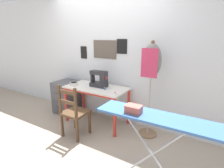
% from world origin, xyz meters
% --- Properties ---
extents(ground_plane, '(14.00, 14.00, 0.00)m').
position_xyz_m(ground_plane, '(0.00, 0.00, 0.00)').
color(ground_plane, tan).
extents(wall_back, '(10.00, 0.07, 2.55)m').
position_xyz_m(wall_back, '(-0.00, 0.68, 1.28)').
color(wall_back, silver).
rests_on(wall_back, ground_plane).
extents(sewing_table, '(1.20, 0.61, 0.74)m').
position_xyz_m(sewing_table, '(0.00, 0.29, 0.65)').
color(sewing_table, silver).
rests_on(sewing_table, ground_plane).
extents(sewing_machine, '(0.34, 0.18, 0.33)m').
position_xyz_m(sewing_machine, '(0.05, 0.35, 0.88)').
color(sewing_machine, '#28282D').
rests_on(sewing_machine, sewing_table).
extents(fabric_bowl, '(0.15, 0.15, 0.06)m').
position_xyz_m(fabric_bowl, '(-0.46, 0.19, 0.77)').
color(fabric_bowl, silver).
rests_on(fabric_bowl, sewing_table).
extents(scissors, '(0.12, 0.11, 0.01)m').
position_xyz_m(scissors, '(0.50, 0.17, 0.74)').
color(scissors, silver).
rests_on(scissors, sewing_table).
extents(thread_spool_near_machine, '(0.04, 0.04, 0.04)m').
position_xyz_m(thread_spool_near_machine, '(0.23, 0.25, 0.76)').
color(thread_spool_near_machine, '#2875C1').
rests_on(thread_spool_near_machine, sewing_table).
extents(wooden_chair, '(0.40, 0.38, 0.92)m').
position_xyz_m(wooden_chair, '(-0.05, -0.28, 0.43)').
color(wooden_chair, '#513823').
rests_on(wooden_chair, ground_plane).
extents(filing_cabinet, '(0.44, 0.51, 0.71)m').
position_xyz_m(filing_cabinet, '(-0.90, 0.38, 0.35)').
color(filing_cabinet, '#4C4C51').
rests_on(filing_cabinet, ground_plane).
extents(dress_form, '(0.32, 0.32, 1.61)m').
position_xyz_m(dress_form, '(1.02, 0.40, 1.19)').
color(dress_form, '#846647').
rests_on(dress_form, ground_plane).
extents(ironing_board, '(1.23, 0.32, 0.90)m').
position_xyz_m(ironing_board, '(1.43, -0.65, 0.84)').
color(ironing_board, '#3D6BAD').
rests_on(ironing_board, ground_plane).
extents(storage_box, '(0.17, 0.12, 0.08)m').
position_xyz_m(storage_box, '(1.21, -0.70, 0.94)').
color(storage_box, '#AD564C').
rests_on(storage_box, ironing_board).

